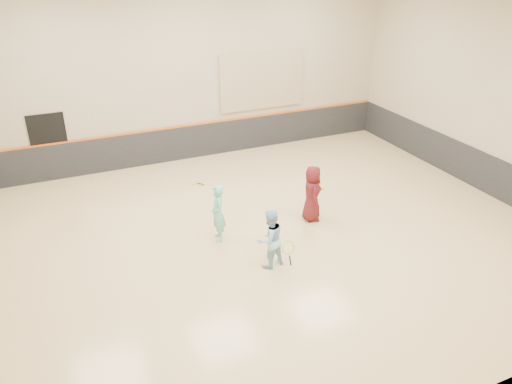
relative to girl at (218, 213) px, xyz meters
name	(u,v)px	position (x,y,z in m)	size (l,w,h in m)	color
room	(258,211)	(0.93, -0.41, 0.05)	(15.04, 12.04, 6.22)	tan
wainscot_back	(189,142)	(0.93, 5.56, -0.16)	(14.90, 0.04, 1.20)	#232326
wainscot_right	(480,170)	(8.40, -0.41, -0.16)	(0.04, 11.90, 1.20)	#232326
accent_stripe	(188,125)	(0.93, 5.55, 0.46)	(14.90, 0.03, 0.06)	#D85914
acoustic_panel	(262,81)	(3.73, 5.54, 1.74)	(3.20, 0.08, 2.00)	tan
doorway	(50,148)	(-3.57, 5.57, 0.34)	(1.10, 0.05, 2.20)	black
girl	(218,213)	(0.00, 0.00, 0.00)	(0.56, 0.36, 1.52)	#7BD6C5
instructor	(270,239)	(0.69, -1.60, -0.03)	(0.71, 0.55, 1.46)	#9DCEF2
young_man	(312,193)	(2.70, -0.03, 0.03)	(0.77, 0.50, 1.57)	#571418
held_racket	(288,248)	(1.09, -1.77, -0.27)	(0.34, 0.34, 0.65)	#A8CF2D
spare_racket	(194,181)	(0.43, 3.48, -0.70)	(0.63, 0.63, 0.13)	#AFE432
ball_under_racket	(260,240)	(0.93, -0.51, -0.73)	(0.07, 0.07, 0.07)	#C8E034
ball_in_hand	(323,189)	(2.92, -0.24, 0.21)	(0.07, 0.07, 0.07)	#C4D832
ball_beside_spare	(204,184)	(0.67, 3.22, -0.73)	(0.07, 0.07, 0.07)	#D3EC37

